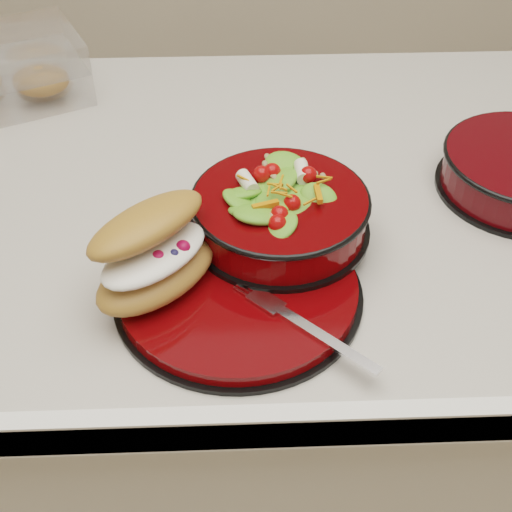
{
  "coord_description": "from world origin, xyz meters",
  "views": [
    {
      "loc": [
        0.03,
        -0.75,
        1.45
      ],
      "look_at": [
        0.05,
        -0.18,
        0.94
      ],
      "focal_mm": 50.0,
      "sensor_mm": 36.0,
      "label": 1
    }
  ],
  "objects_px": {
    "salad_bowl": "(280,208)",
    "croissant": "(155,253)",
    "fork": "(307,327)",
    "dinner_plate": "(239,290)",
    "pastry_box": "(5,71)",
    "island_counter": "(220,396)"
  },
  "relations": [
    {
      "from": "island_counter",
      "to": "fork",
      "type": "height_order",
      "value": "fork"
    },
    {
      "from": "croissant",
      "to": "fork",
      "type": "xyz_separation_m",
      "value": [
        0.15,
        -0.07,
        -0.04
      ]
    },
    {
      "from": "salad_bowl",
      "to": "croissant",
      "type": "distance_m",
      "value": 0.16
    },
    {
      "from": "salad_bowl",
      "to": "fork",
      "type": "height_order",
      "value": "salad_bowl"
    },
    {
      "from": "pastry_box",
      "to": "island_counter",
      "type": "bearing_deg",
      "value": -62.87
    },
    {
      "from": "fork",
      "to": "pastry_box",
      "type": "distance_m",
      "value": 0.66
    },
    {
      "from": "salad_bowl",
      "to": "pastry_box",
      "type": "height_order",
      "value": "salad_bowl"
    },
    {
      "from": "salad_bowl",
      "to": "fork",
      "type": "bearing_deg",
      "value": -83.16
    },
    {
      "from": "dinner_plate",
      "to": "salad_bowl",
      "type": "xyz_separation_m",
      "value": [
        0.05,
        0.09,
        0.04
      ]
    },
    {
      "from": "dinner_plate",
      "to": "pastry_box",
      "type": "bearing_deg",
      "value": 127.6
    },
    {
      "from": "island_counter",
      "to": "pastry_box",
      "type": "height_order",
      "value": "pastry_box"
    },
    {
      "from": "island_counter",
      "to": "dinner_plate",
      "type": "height_order",
      "value": "dinner_plate"
    },
    {
      "from": "croissant",
      "to": "pastry_box",
      "type": "bearing_deg",
      "value": 75.14
    },
    {
      "from": "island_counter",
      "to": "salad_bowl",
      "type": "height_order",
      "value": "salad_bowl"
    },
    {
      "from": "salad_bowl",
      "to": "fork",
      "type": "relative_size",
      "value": 1.63
    },
    {
      "from": "dinner_plate",
      "to": "salad_bowl",
      "type": "distance_m",
      "value": 0.11
    },
    {
      "from": "salad_bowl",
      "to": "pastry_box",
      "type": "distance_m",
      "value": 0.53
    },
    {
      "from": "dinner_plate",
      "to": "pastry_box",
      "type": "distance_m",
      "value": 0.56
    },
    {
      "from": "island_counter",
      "to": "dinner_plate",
      "type": "relative_size",
      "value": 4.58
    },
    {
      "from": "pastry_box",
      "to": "croissant",
      "type": "bearing_deg",
      "value": -84.58
    },
    {
      "from": "croissant",
      "to": "pastry_box",
      "type": "distance_m",
      "value": 0.51
    },
    {
      "from": "fork",
      "to": "croissant",
      "type": "bearing_deg",
      "value": 108.83
    }
  ]
}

